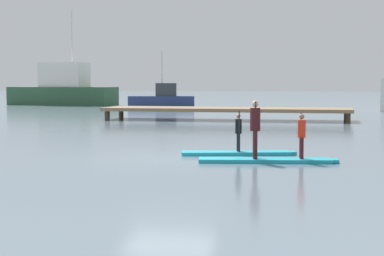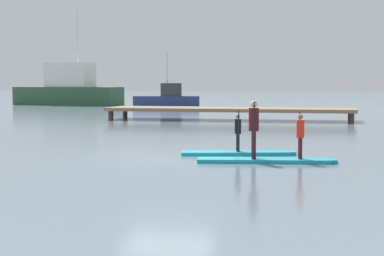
{
  "view_description": "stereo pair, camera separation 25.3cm",
  "coord_description": "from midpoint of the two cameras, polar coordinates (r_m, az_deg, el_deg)",
  "views": [
    {
      "loc": [
        4.31,
        -17.83,
        2.12
      ],
      "look_at": [
        0.2,
        2.21,
        0.68
      ],
      "focal_mm": 62.5,
      "sensor_mm": 36.0,
      "label": 1
    },
    {
      "loc": [
        4.56,
        -17.78,
        2.12
      ],
      "look_at": [
        0.2,
        2.21,
        0.68
      ],
      "focal_mm": 62.5,
      "sensor_mm": 36.0,
      "label": 2
    }
  ],
  "objects": [
    {
      "name": "paddleboard_far",
      "position": [
        17.58,
        6.07,
        -2.76
      ],
      "size": [
        3.67,
        1.22,
        0.1
      ],
      "color": "#1E9EB2",
      "rests_on": "ground"
    },
    {
      "name": "paddler_child_front",
      "position": [
        17.59,
        8.93,
        -0.47
      ],
      "size": [
        0.23,
        0.4,
        1.19
      ],
      "color": "#4C1419",
      "rests_on": "paddleboard_far"
    },
    {
      "name": "motor_boat_small_navy",
      "position": [
        53.25,
        -2.69,
        2.46
      ],
      "size": [
        5.37,
        2.11,
        4.46
      ],
      "color": "navy",
      "rests_on": "ground"
    },
    {
      "name": "paddler_adult",
      "position": [
        17.47,
        5.0,
        0.22
      ],
      "size": [
        0.31,
        0.48,
        1.52
      ],
      "color": "#4C1419",
      "rests_on": "paddleboard_far"
    },
    {
      "name": "floating_dock",
      "position": [
        36.13,
        2.77,
        1.59
      ],
      "size": [
        13.31,
        3.08,
        0.68
      ],
      "color": "#846B4C",
      "rests_on": "ground"
    },
    {
      "name": "paddleboard_near",
      "position": [
        19.3,
        3.59,
        -2.14
      ],
      "size": [
        3.34,
        1.44,
        0.1
      ],
      "color": "#1E9EB2",
      "rests_on": "ground"
    },
    {
      "name": "trawler_grey_distant",
      "position": [
        60.21,
        -11.07,
        3.25
      ],
      "size": [
        10.01,
        4.13,
        8.29
      ],
      "color": "#2D5638",
      "rests_on": "ground"
    },
    {
      "name": "ground_plane",
      "position": [
        18.47,
        -2.38,
        -2.57
      ],
      "size": [
        240.0,
        240.0,
        0.0
      ],
      "primitive_type": "plane",
      "color": "slate"
    },
    {
      "name": "paddler_child_solo",
      "position": [
        19.23,
        3.62,
        -0.21
      ],
      "size": [
        0.23,
        0.38,
        1.18
      ],
      "color": "black",
      "rests_on": "paddleboard_near"
    }
  ]
}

